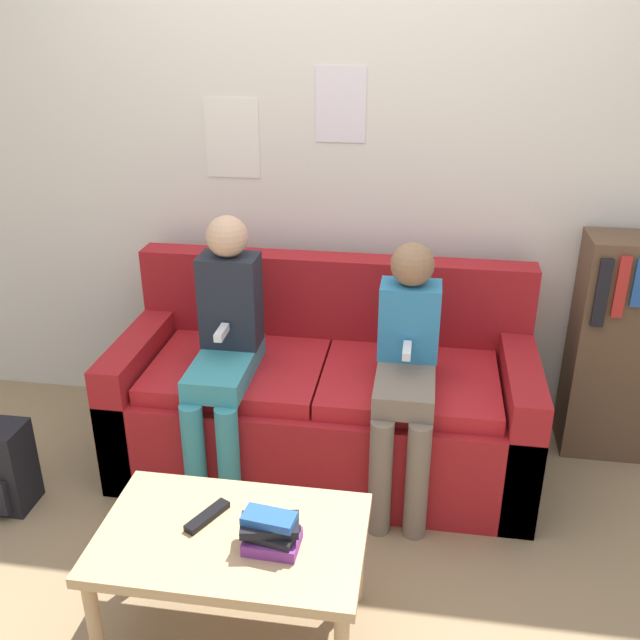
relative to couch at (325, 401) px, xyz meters
name	(u,v)px	position (x,y,z in m)	size (l,w,h in m)	color
ground_plane	(306,531)	(0.00, -0.50, -0.30)	(10.00, 10.00, 0.00)	#937A56
wall_back	(341,153)	(0.00, 0.48, 1.00)	(8.00, 0.06, 2.60)	silver
couch	(325,401)	(0.00, 0.00, 0.00)	(1.78, 0.77, 0.88)	maroon
coffee_table	(232,546)	(-0.14, -1.03, 0.07)	(0.83, 0.52, 0.42)	tan
person_left	(225,344)	(-0.39, -0.18, 0.34)	(0.24, 0.54, 1.15)	teal
person_right	(406,365)	(0.35, -0.19, 0.31)	(0.24, 0.54, 1.07)	#756656
tv_remote	(207,516)	(-0.23, -0.98, 0.14)	(0.11, 0.17, 0.02)	black
book_stack	(271,532)	(0.00, -1.07, 0.18)	(0.19, 0.14, 0.11)	#7A3389
bookshelf	(626,348)	(1.30, 0.30, 0.22)	(0.46, 0.28, 1.03)	brown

